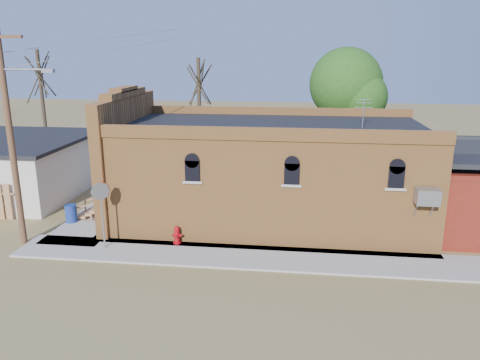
# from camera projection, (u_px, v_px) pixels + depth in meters

# --- Properties ---
(ground) EXTENTS (120.00, 120.00, 0.00)m
(ground) POSITION_uv_depth(u_px,v_px,m) (209.00, 266.00, 17.74)
(ground) COLOR olive
(ground) RESTS_ON ground
(sidewalk_south) EXTENTS (19.00, 2.20, 0.08)m
(sidewalk_south) POSITION_uv_depth(u_px,v_px,m) (251.00, 257.00, 18.41)
(sidewalk_south) COLOR #9E9991
(sidewalk_south) RESTS_ON ground
(sidewalk_west) EXTENTS (2.60, 10.00, 0.08)m
(sidewalk_west) POSITION_uv_depth(u_px,v_px,m) (111.00, 208.00, 24.21)
(sidewalk_west) COLOR #9E9991
(sidewalk_west) RESTS_ON ground
(brick_bar) EXTENTS (16.40, 7.97, 6.30)m
(brick_bar) POSITION_uv_depth(u_px,v_px,m) (264.00, 172.00, 22.18)
(brick_bar) COLOR #C57D3C
(brick_bar) RESTS_ON ground
(utility_pole) EXTENTS (3.12, 0.26, 9.00)m
(utility_pole) POSITION_uv_depth(u_px,v_px,m) (11.00, 132.00, 18.58)
(utility_pole) COLOR #4D341E
(utility_pole) RESTS_ON ground
(tree_bare_near) EXTENTS (2.80, 2.80, 7.65)m
(tree_bare_near) POSITION_uv_depth(u_px,v_px,m) (199.00, 83.00, 28.94)
(tree_bare_near) COLOR #433526
(tree_bare_near) RESTS_ON ground
(tree_bare_far) EXTENTS (2.80, 2.80, 8.16)m
(tree_bare_far) POSITION_uv_depth(u_px,v_px,m) (40.00, 75.00, 31.09)
(tree_bare_far) COLOR #433526
(tree_bare_far) RESTS_ON ground
(tree_leafy) EXTENTS (4.40, 4.40, 8.15)m
(tree_leafy) POSITION_uv_depth(u_px,v_px,m) (346.00, 84.00, 28.36)
(tree_leafy) COLOR #433526
(tree_leafy) RESTS_ON ground
(fire_hydrant) EXTENTS (0.44, 0.43, 0.76)m
(fire_hydrant) POSITION_uv_depth(u_px,v_px,m) (177.00, 235.00, 19.53)
(fire_hydrant) COLOR #9E090E
(fire_hydrant) RESTS_ON sidewalk_south
(stop_sign) EXTENTS (0.61, 0.56, 2.79)m
(stop_sign) POSITION_uv_depth(u_px,v_px,m) (101.00, 198.00, 18.66)
(stop_sign) COLOR gray
(stop_sign) RESTS_ON sidewalk_south
(trash_barrel) EXTENTS (0.69, 0.69, 0.83)m
(trash_barrel) POSITION_uv_depth(u_px,v_px,m) (71.00, 213.00, 22.02)
(trash_barrel) COLOR navy
(trash_barrel) RESTS_ON sidewalk_west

